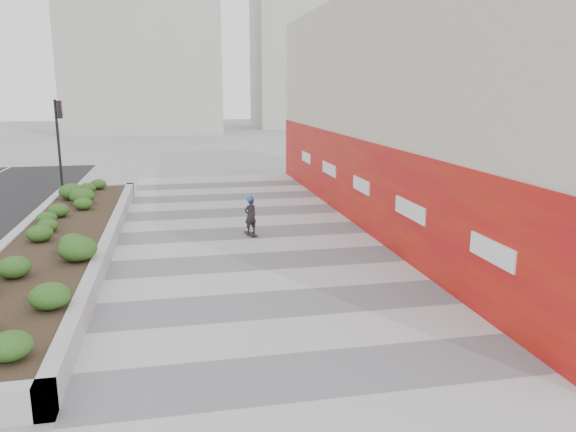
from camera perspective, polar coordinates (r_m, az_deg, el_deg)
The scene contains 9 objects.
ground at distance 10.96m, azimuth 1.04°, elevation -12.34°, with size 160.00×160.00×0.00m, color gray.
walkway at distance 13.68m, azimuth -1.71°, elevation -7.08°, with size 8.00×36.00×0.01m, color #A8A8AD.
building at distance 20.79m, azimuth 14.85°, elevation 10.51°, with size 6.04×24.08×8.00m.
planter at distance 17.53m, azimuth -22.11°, elevation -2.15°, with size 3.00×18.00×0.90m.
traffic_signal_near at distance 27.71m, azimuth -22.23°, elevation 7.93°, with size 0.33×0.28×4.20m.
distant_bldg_north_l at distance 64.96m, azimuth -14.63°, elevation 17.11°, with size 16.00×12.00×20.00m, color #ADAAA3.
distant_bldg_north_r at distance 72.14m, azimuth 2.44°, elevation 18.62°, with size 14.00×10.00×24.00m, color #ADAAA3.
manhole_cover at distance 13.77m, azimuth 0.36°, elevation -6.95°, with size 0.44×0.44×0.01m, color #595654.
skateboarder at distance 18.09m, azimuth -3.84°, elevation 0.07°, with size 0.51×0.75×1.33m.
Camera 1 is at (-2.17, -9.68, 4.65)m, focal length 35.00 mm.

